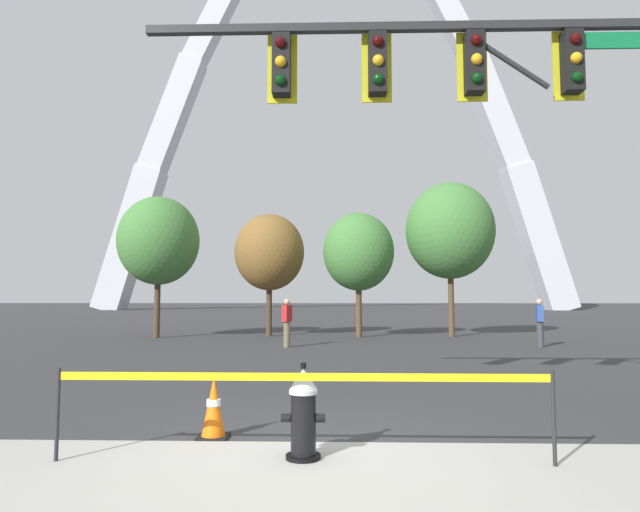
# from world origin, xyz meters

# --- Properties ---
(ground_plane) EXTENTS (240.00, 240.00, 0.00)m
(ground_plane) POSITION_xyz_m (0.00, 0.00, 0.00)
(ground_plane) COLOR #333335
(fire_hydrant) EXTENTS (0.46, 0.48, 0.99)m
(fire_hydrant) POSITION_xyz_m (-0.04, -0.26, 0.47)
(fire_hydrant) COLOR black
(fire_hydrant) RESTS_ON ground
(caution_tape_barrier) EXTENTS (5.05, 0.07, 0.95)m
(caution_tape_barrier) POSITION_xyz_m (-0.05, -0.43, 0.65)
(caution_tape_barrier) COLOR #232326
(caution_tape_barrier) RESTS_ON ground
(traffic_cone_by_hydrant) EXTENTS (0.36, 0.36, 0.73)m
(traffic_cone_by_hydrant) POSITION_xyz_m (-1.16, 0.55, 0.36)
(traffic_cone_by_hydrant) COLOR black
(traffic_cone_by_hydrant) RESTS_ON ground
(traffic_signal_gantry) EXTENTS (7.82, 0.44, 6.00)m
(traffic_signal_gantry) POSITION_xyz_m (2.73, 1.66, 4.40)
(traffic_signal_gantry) COLOR #232326
(traffic_signal_gantry) RESTS_ON ground
(monument_arch) EXTENTS (58.31, 3.31, 53.56)m
(monument_arch) POSITION_xyz_m (0.00, 59.54, 23.43)
(monument_arch) COLOR silver
(monument_arch) RESTS_ON ground
(tree_far_left) EXTENTS (3.28, 3.28, 5.75)m
(tree_far_left) POSITION_xyz_m (-6.91, 15.70, 3.93)
(tree_far_left) COLOR #473323
(tree_far_left) RESTS_ON ground
(tree_left_mid) EXTENTS (2.95, 2.95, 5.17)m
(tree_left_mid) POSITION_xyz_m (-2.49, 16.77, 3.53)
(tree_left_mid) COLOR #473323
(tree_left_mid) RESTS_ON ground
(tree_center_left) EXTENTS (2.92, 2.92, 5.12)m
(tree_center_left) POSITION_xyz_m (1.27, 16.20, 3.50)
(tree_center_left) COLOR brown
(tree_center_left) RESTS_ON ground
(tree_center_right) EXTENTS (3.68, 3.68, 6.45)m
(tree_center_right) POSITION_xyz_m (5.13, 16.59, 4.41)
(tree_center_right) COLOR brown
(tree_center_right) RESTS_ON ground
(pedestrian_walking_left) EXTENTS (0.26, 0.37, 1.59)m
(pedestrian_walking_left) POSITION_xyz_m (7.08, 12.13, 0.82)
(pedestrian_walking_left) COLOR #38383D
(pedestrian_walking_left) RESTS_ON ground
(pedestrian_standing_center) EXTENTS (0.34, 0.39, 1.59)m
(pedestrian_standing_center) POSITION_xyz_m (-1.29, 11.88, 0.82)
(pedestrian_standing_center) COLOR brown
(pedestrian_standing_center) RESTS_ON ground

